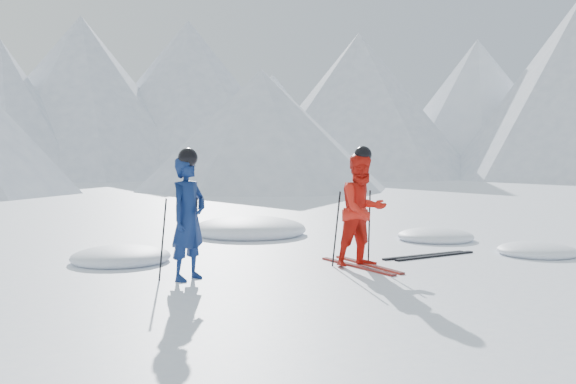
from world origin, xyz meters
TOP-DOWN VIEW (x-y plane):
  - ground at (0.00, 0.00)m, footprint 160.00×160.00m
  - mountain_range at (5.71, 35.31)m, footprint 106.15×62.94m
  - skier_blue at (-3.52, 0.29)m, footprint 0.70×0.57m
  - skier_red at (-0.98, -0.43)m, footprint 0.92×0.77m
  - pole_blue_left at (-3.82, 0.44)m, footprint 0.11×0.08m
  - pole_blue_right at (-3.27, 0.54)m, footprint 0.11×0.07m
  - pole_red_left at (-1.28, -0.18)m, footprint 0.11×0.09m
  - pole_red_right at (-0.68, -0.28)m, footprint 0.11×0.08m
  - ski_worn_left at (-1.10, -0.43)m, footprint 0.32×1.70m
  - ski_worn_right at (-0.86, -0.43)m, footprint 0.43×1.68m
  - ski_loose_a at (0.50, -0.40)m, footprint 1.69×0.35m
  - ski_loose_b at (0.60, -0.55)m, footprint 1.70×0.29m
  - snow_lumps at (-0.09, 2.64)m, footprint 7.49×7.16m

SIDE VIEW (x-z plane):
  - ground at x=0.00m, z-range 0.00..0.00m
  - snow_lumps at x=-0.09m, z-range -0.27..0.27m
  - ski_worn_left at x=-1.10m, z-range 0.00..0.03m
  - ski_worn_right at x=-0.86m, z-range 0.00..0.03m
  - ski_loose_a at x=0.50m, z-range 0.00..0.03m
  - ski_loose_b at x=0.60m, z-range 0.00..0.03m
  - pole_blue_left at x=-3.82m, z-range 0.00..1.09m
  - pole_blue_right at x=-3.27m, z-range 0.00..1.09m
  - pole_red_left at x=-1.28m, z-range 0.00..1.13m
  - pole_red_right at x=-0.68m, z-range 0.00..1.13m
  - skier_blue at x=-3.52m, z-range 0.00..1.64m
  - skier_red at x=-0.98m, z-range 0.00..1.69m
  - mountain_range at x=5.71m, z-range -1.04..14.49m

